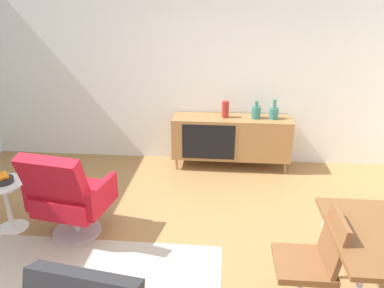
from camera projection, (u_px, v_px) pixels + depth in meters
ground_plane at (184, 278)px, 3.09m from camera, size 8.32×8.32×0.00m
wall_back at (205, 63)px, 4.99m from camera, size 6.80×0.12×2.80m
sideboard at (231, 137)px, 5.03m from camera, size 1.60×0.45×0.72m
vase_cobalt at (256, 112)px, 4.87m from camera, size 0.12×0.12×0.24m
vase_sculptural_dark at (274, 113)px, 4.85m from camera, size 0.12×0.12×0.26m
vase_ceramic_small at (225, 109)px, 4.89m from camera, size 0.09×0.09×0.23m
dining_chair_near_window at (312, 262)px, 2.57m from camera, size 0.43×0.40×0.86m
lounge_chair_red at (68, 194)px, 3.48m from camera, size 0.80×0.75×0.95m
side_table_round at (7, 200)px, 3.66m from camera, size 0.44×0.44×0.52m
fruit_bowl at (2, 179)px, 3.57m from camera, size 0.20×0.20×0.11m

